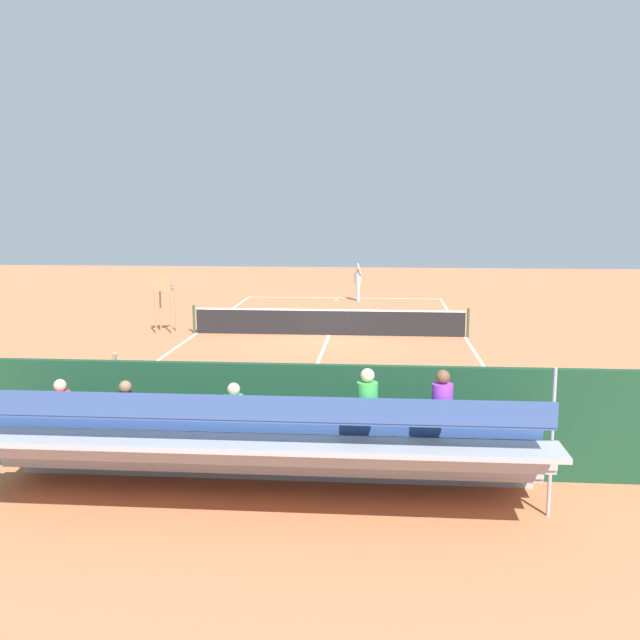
{
  "coord_description": "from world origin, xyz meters",
  "views": [
    {
      "loc": [
        -1.85,
        26.29,
        4.74
      ],
      "look_at": [
        0.0,
        4.0,
        1.2
      ],
      "focal_mm": 40.43,
      "sensor_mm": 36.0,
      "label": 1
    }
  ],
  "objects": [
    {
      "name": "tennis_net",
      "position": [
        0.0,
        0.0,
        0.5
      ],
      "size": [
        10.3,
        0.1,
        1.07
      ],
      "color": "black",
      "rests_on": "ground"
    },
    {
      "name": "tennis_racket",
      "position": [
        0.29,
        -10.1,
        0.01
      ],
      "size": [
        0.41,
        0.58,
        0.03
      ],
      "color": "black",
      "rests_on": "ground"
    },
    {
      "name": "ground_plane",
      "position": [
        0.0,
        0.0,
        0.0
      ],
      "size": [
        60.0,
        60.0,
        0.0
      ],
      "primitive_type": "plane",
      "color": "#CC7047"
    },
    {
      "name": "courtside_bench",
      "position": [
        -3.04,
        13.27,
        0.56
      ],
      "size": [
        1.8,
        0.4,
        0.93
      ],
      "color": "#33383D",
      "rests_on": "ground"
    },
    {
      "name": "court_line_markings",
      "position": [
        0.0,
        -0.04,
        0.0
      ],
      "size": [
        10.1,
        22.2,
        0.01
      ],
      "color": "white",
      "rests_on": "ground"
    },
    {
      "name": "line_judge",
      "position": [
        3.37,
        13.15,
        1.02
      ],
      "size": [
        0.4,
        0.55,
        1.93
      ],
      "color": "#232328",
      "rests_on": "ground"
    },
    {
      "name": "tennis_player",
      "position": [
        -0.77,
        -9.9,
        1.02
      ],
      "size": [
        0.44,
        0.56,
        1.93
      ],
      "color": "white",
      "rests_on": "ground"
    },
    {
      "name": "backdrop_wall",
      "position": [
        0.0,
        14.0,
        1.0
      ],
      "size": [
        18.0,
        0.16,
        2.0
      ],
      "primitive_type": "cube",
      "color": "#194228",
      "rests_on": "ground"
    },
    {
      "name": "tennis_ball_near",
      "position": [
        -0.67,
        -7.59,
        0.03
      ],
      "size": [
        0.07,
        0.07,
        0.07
      ],
      "primitive_type": "sphere",
      "color": "#CCDB33",
      "rests_on": "ground"
    },
    {
      "name": "equipment_bag",
      "position": [
        -1.56,
        13.4,
        0.18
      ],
      "size": [
        0.9,
        0.36,
        0.36
      ],
      "primitive_type": "cube",
      "color": "#334C8C",
      "rests_on": "ground"
    },
    {
      "name": "bleacher_stand",
      "position": [
        -0.02,
        15.36,
        0.94
      ],
      "size": [
        9.06,
        2.4,
        2.48
      ],
      "color": "#9EA0A5",
      "rests_on": "ground"
    },
    {
      "name": "umpire_chair",
      "position": [
        6.2,
        -0.03,
        1.31
      ],
      "size": [
        0.67,
        0.67,
        2.14
      ],
      "color": "#A88456",
      "rests_on": "ground"
    }
  ]
}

